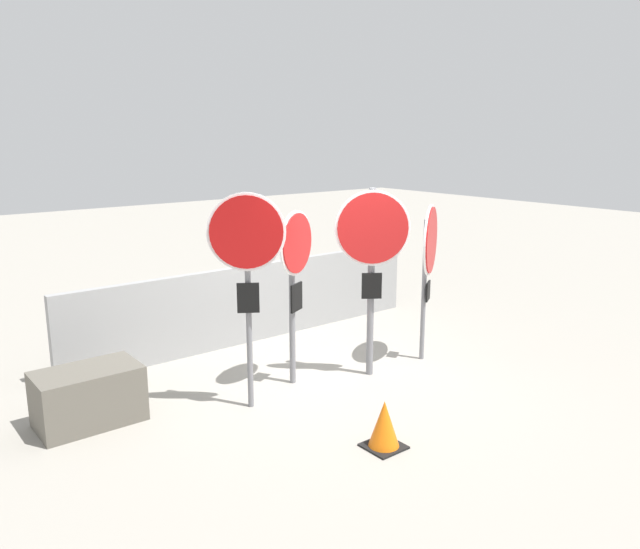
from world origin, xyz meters
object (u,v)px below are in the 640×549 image
stop_sign_0 (247,252)px  traffic_cone_0 (384,425)px  stop_sign_1 (295,263)px  stop_sign_3 (430,249)px  stop_sign_2 (372,248)px  storage_crate (88,396)px

stop_sign_0 → traffic_cone_0: (0.54, -1.57, -1.54)m
stop_sign_1 → stop_sign_3: bearing=-39.1°
stop_sign_0 → traffic_cone_0: bearing=-37.9°
stop_sign_1 → traffic_cone_0: size_ratio=4.39×
stop_sign_2 → traffic_cone_0: stop_sign_2 is taller
stop_sign_3 → storage_crate: (-4.23, 0.90, -1.22)m
traffic_cone_0 → storage_crate: bearing=131.8°
stop_sign_3 → stop_sign_2: bearing=144.7°
storage_crate → stop_sign_0: bearing=-26.0°
stop_sign_2 → stop_sign_0: bearing=-149.1°
stop_sign_0 → stop_sign_2: stop_sign_0 is taller
storage_crate → traffic_cone_0: bearing=-48.2°
storage_crate → stop_sign_3: bearing=-12.0°
stop_sign_0 → storage_crate: 2.26m
stop_sign_1 → stop_sign_2: 0.97m
stop_sign_2 → traffic_cone_0: size_ratio=4.87×
stop_sign_2 → traffic_cone_0: (-1.16, -1.45, -1.41)m
stop_sign_0 → stop_sign_1: stop_sign_0 is taller
stop_sign_0 → storage_crate: size_ratio=2.28×
stop_sign_0 → stop_sign_3: stop_sign_0 is taller
stop_sign_0 → stop_sign_1: 0.90m
stop_sign_1 → stop_sign_3: stop_sign_1 is taller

